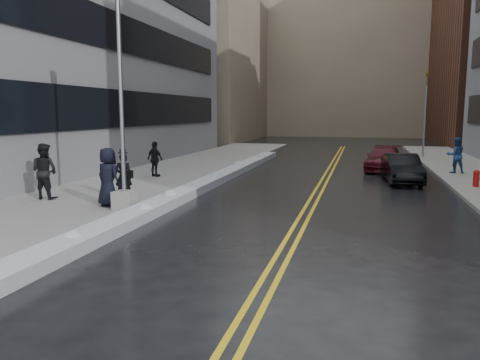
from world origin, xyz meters
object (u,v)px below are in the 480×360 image
Objects in this scene: pedestrian_east at (456,155)px; pedestrian_fedora at (124,176)px; pedestrian_d at (155,159)px; traffic_signal at (425,111)px; pedestrian_c at (108,177)px; fire_hydrant at (476,177)px; lamppost at (122,137)px; car_maroon at (384,159)px; pedestrian_b at (44,171)px; car_black at (402,168)px.

pedestrian_fedora is at bearing 30.59° from pedestrian_east.
pedestrian_fedora is 0.97× the size of pedestrian_d.
traffic_signal is 3.01× the size of pedestrian_c.
pedestrian_c is 18.04m from pedestrian_east.
pedestrian_c is at bearing -149.48° from fire_hydrant.
pedestrian_c is 1.14× the size of pedestrian_d.
pedestrian_east is at bearing -86.90° from traffic_signal.
car_maroon is (8.80, 14.11, -1.86)m from lamppost.
pedestrian_fedora is at bearing -65.24° from pedestrian_c.
traffic_signal is at bearing 76.81° from car_maroon.
pedestrian_b is at bearing 7.48° from pedestrian_c.
pedestrian_c is 7.36m from pedestrian_d.
pedestrian_b is at bearing -126.03° from car_maroon.
pedestrian_east is (0.00, 4.75, 0.54)m from fire_hydrant.
car_maroon is at bearing 119.81° from fire_hydrant.
pedestrian_east is (0.50, -9.25, -2.32)m from traffic_signal.
pedestrian_b is 19.90m from pedestrian_east.
fire_hydrant is at bearing -154.55° from pedestrian_d.
pedestrian_east is at bearing -136.80° from pedestrian_d.
traffic_signal is 3.45× the size of pedestrian_d.
traffic_signal is 13.10m from car_black.
lamppost is 3.83× the size of pedestrian_c.
car_black is at bearing -75.32° from car_maroon.
car_maroon is (11.15, 6.62, -0.35)m from pedestrian_d.
traffic_signal reaches higher than pedestrian_b.
traffic_signal is at bearing -100.06° from pedestrian_c.
fire_hydrant is 0.18× the size of car_black.
pedestrian_east is 0.45× the size of car_black.
pedestrian_b reaches higher than car_maroon.
car_black is (10.24, 7.87, -0.31)m from pedestrian_fedora.
traffic_signal reaches higher than pedestrian_east.
pedestrian_b is 15.61m from car_black.
traffic_signal is 3.54× the size of pedestrian_fedora.
pedestrian_c is 13.64m from car_black.
pedestrian_b is 18.17m from car_maroon.
traffic_signal is 20.41m from pedestrian_d.
car_maroon is (12.54, 13.14, -0.50)m from pedestrian_b.
car_maroon is at bearing -148.92° from pedestrian_fedora.
pedestrian_b is 1.17× the size of pedestrian_d.
pedestrian_c is (-13.05, -7.70, 0.60)m from fire_hydrant.
lamppost is at bearing -140.07° from car_black.
pedestrian_d is (-1.60, 7.19, -0.13)m from pedestrian_c.
car_black is (-2.92, -3.33, -0.40)m from pedestrian_east.
fire_hydrant is 14.30m from traffic_signal.
lamppost is 14.81m from fire_hydrant.
car_maroon is at bearing -110.82° from traffic_signal.
pedestrian_c is 1.07× the size of pedestrian_east.
lamppost reaches higher than pedestrian_c.
pedestrian_east reaches higher than car_maroon.
fire_hydrant is at bearing -175.25° from pedestrian_fedora.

